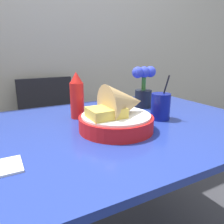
# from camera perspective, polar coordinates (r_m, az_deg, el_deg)

# --- Properties ---
(wall_window) EXTENTS (7.00, 0.06, 2.60)m
(wall_window) POSITION_cam_1_polar(r_m,az_deg,el_deg) (1.85, -16.68, 22.88)
(wall_window) COLOR #B7B2A3
(wall_window) RESTS_ON ground_plane
(dining_table) EXTENTS (1.28, 0.88, 0.75)m
(dining_table) POSITION_cam_1_polar(r_m,az_deg,el_deg) (0.95, -0.22, -8.56)
(dining_table) COLOR #233893
(dining_table) RESTS_ON ground_plane
(chair_far_window) EXTENTS (0.40, 0.40, 0.86)m
(chair_far_window) POSITION_cam_1_polar(r_m,az_deg,el_deg) (1.69, -15.76, -3.58)
(chair_far_window) COLOR black
(chair_far_window) RESTS_ON ground_plane
(food_basket) EXTENTS (0.29, 0.29, 0.18)m
(food_basket) POSITION_cam_1_polar(r_m,az_deg,el_deg) (0.84, 1.82, -0.51)
(food_basket) COLOR red
(food_basket) RESTS_ON dining_table
(ketchup_bottle) EXTENTS (0.06, 0.06, 0.21)m
(ketchup_bottle) POSITION_cam_1_polar(r_m,az_deg,el_deg) (0.99, -9.15, 4.12)
(ketchup_bottle) COLOR red
(ketchup_bottle) RESTS_ON dining_table
(drink_cup) EXTENTS (0.09, 0.09, 0.20)m
(drink_cup) POSITION_cam_1_polar(r_m,az_deg,el_deg) (0.99, 12.55, 1.22)
(drink_cup) COLOR navy
(drink_cup) RESTS_ON dining_table
(flower_vase) EXTENTS (0.14, 0.09, 0.22)m
(flower_vase) POSITION_cam_1_polar(r_m,az_deg,el_deg) (1.19, 8.24, 6.55)
(flower_vase) COLOR black
(flower_vase) RESTS_ON dining_table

